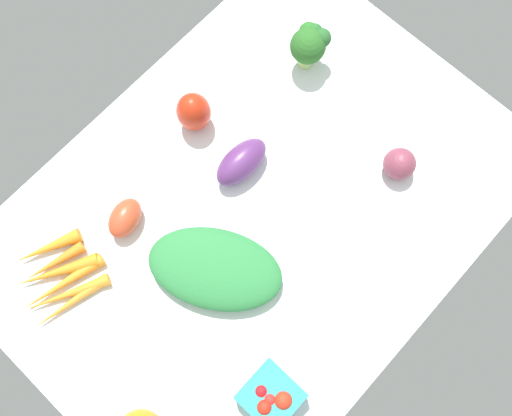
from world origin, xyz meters
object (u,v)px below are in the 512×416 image
object	(u,v)px
roma_tomato	(125,218)
eggplant	(241,162)
leafy_greens_clump	(215,269)
broccoli_head	(310,44)
red_onion_near_basket	(399,164)
berry_basket	(271,396)
bell_pepper_red	(194,112)
carrot_bunch	(59,277)

from	to	relation	value
roma_tomato	eggplant	xyz separation A→B (cm)	(-23.57, 8.74, 0.43)
leafy_greens_clump	eggplant	xyz separation A→B (cm)	(-18.74, -10.88, 0.37)
broccoli_head	red_onion_near_basket	distance (cm)	30.36
leafy_greens_clump	eggplant	bearing A→B (deg)	-149.87
berry_basket	red_onion_near_basket	distance (cm)	50.56
leafy_greens_clump	red_onion_near_basket	world-z (taller)	red_onion_near_basket
red_onion_near_basket	bell_pepper_red	bearing A→B (deg)	-61.32
leafy_greens_clump	broccoli_head	world-z (taller)	broccoli_head
berry_basket	red_onion_near_basket	xyz separation A→B (cm)	(-49.39, -10.85, -0.38)
eggplant	bell_pepper_red	bearing A→B (deg)	88.63
leafy_greens_clump	carrot_bunch	distance (cm)	29.91
broccoli_head	roma_tomato	xyz separation A→B (cm)	(50.68, -2.34, -3.93)
carrot_bunch	roma_tomato	bearing A→B (deg)	175.56
eggplant	broccoli_head	bearing A→B (deg)	15.33
leafy_greens_clump	roma_tomato	distance (cm)	20.20
eggplant	red_onion_near_basket	bearing A→B (deg)	-45.69
carrot_bunch	bell_pepper_red	bearing A→B (deg)	-174.73
bell_pepper_red	red_onion_near_basket	bearing A→B (deg)	118.68
leafy_greens_clump	berry_basket	xyz separation A→B (cm)	(9.61, 23.11, 0.78)
roma_tomato	eggplant	size ratio (longest dim) A/B	0.68
berry_basket	eggplant	world-z (taller)	berry_basket
broccoli_head	eggplant	size ratio (longest dim) A/B	0.86
carrot_bunch	red_onion_near_basket	size ratio (longest dim) A/B	2.96
bell_pepper_red	red_onion_near_basket	size ratio (longest dim) A/B	1.51
carrot_bunch	bell_pepper_red	distance (cm)	41.24
bell_pepper_red	broccoli_head	distance (cm)	27.37
bell_pepper_red	berry_basket	size ratio (longest dim) A/B	1.06
bell_pepper_red	eggplant	bearing A→B (deg)	86.58
red_onion_near_basket	broccoli_head	bearing A→B (deg)	-101.64
leafy_greens_clump	roma_tomato	size ratio (longest dim) A/B	3.10
carrot_bunch	roma_tomato	xyz separation A→B (cm)	(-16.51, 1.28, 1.50)
bell_pepper_red	roma_tomato	world-z (taller)	bell_pepper_red
carrot_bunch	bell_pepper_red	xyz separation A→B (cm)	(-40.90, -3.77, 3.62)
bell_pepper_red	eggplant	size ratio (longest dim) A/B	0.80
bell_pepper_red	berry_basket	bearing A→B (deg)	58.59
carrot_bunch	eggplant	bearing A→B (deg)	165.96
berry_basket	broccoli_head	xyz separation A→B (cm)	(-55.47, -40.39, 3.09)
bell_pepper_red	roma_tomato	xyz separation A→B (cm)	(24.39, 5.06, -2.12)
eggplant	roma_tomato	bearing A→B (deg)	161.70
roma_tomato	eggplant	world-z (taller)	eggplant
roma_tomato	red_onion_near_basket	bearing A→B (deg)	127.57
broccoli_head	leafy_greens_clump	bearing A→B (deg)	20.64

